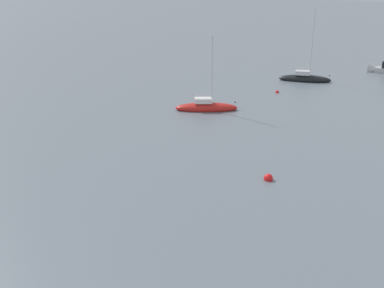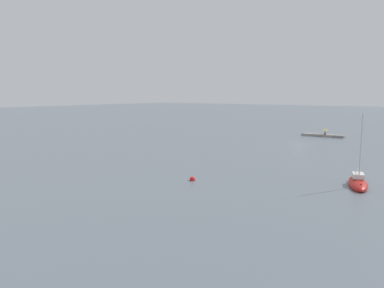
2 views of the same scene
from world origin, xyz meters
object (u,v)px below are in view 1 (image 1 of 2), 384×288
object	(u,v)px
sailboat_black_near	(305,78)
mooring_buoy_near	(277,92)
mooring_buoy_mid	(268,178)
sailboat_red_mid	(206,107)

from	to	relation	value
sailboat_black_near	mooring_buoy_near	xyz separation A→B (m)	(7.80, -2.97, -0.28)
mooring_buoy_near	sailboat_black_near	bearing A→B (deg)	159.12
sailboat_black_near	mooring_buoy_mid	size ratio (longest dim) A/B	14.89
mooring_buoy_near	mooring_buoy_mid	world-z (taller)	mooring_buoy_mid
sailboat_black_near	mooring_buoy_near	size ratio (longest dim) A/B	22.98
sailboat_red_mid	mooring_buoy_near	world-z (taller)	sailboat_red_mid
mooring_buoy_near	mooring_buoy_mid	size ratio (longest dim) A/B	0.65
sailboat_black_near	mooring_buoy_mid	bearing A→B (deg)	-3.61
sailboat_red_mid	mooring_buoy_near	size ratio (longest dim) A/B	19.18
sailboat_black_near	mooring_buoy_near	distance (m)	8.35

